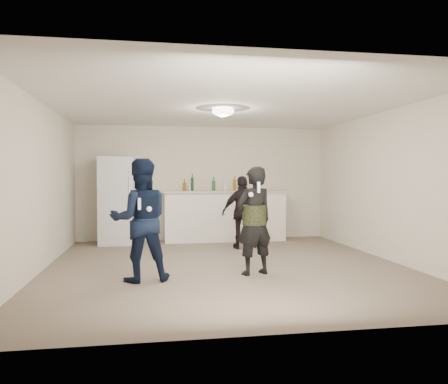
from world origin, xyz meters
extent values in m
plane|color=#6B5B4C|center=(0.00, 0.00, 0.00)|extent=(6.00, 6.00, 0.00)
plane|color=silver|center=(0.00, 0.00, 2.50)|extent=(6.00, 6.00, 0.00)
plane|color=beige|center=(0.00, 3.00, 1.25)|extent=(6.00, 0.00, 6.00)
plane|color=beige|center=(0.00, -3.00, 1.25)|extent=(6.00, 0.00, 6.00)
plane|color=beige|center=(-2.75, 0.00, 1.25)|extent=(0.00, 6.00, 6.00)
plane|color=beige|center=(2.75, 0.00, 1.25)|extent=(0.00, 6.00, 6.00)
cube|color=white|center=(0.43, 2.67, 0.53)|extent=(2.60, 0.56, 1.05)
cube|color=beige|center=(0.43, 2.67, 1.07)|extent=(2.68, 0.64, 0.04)
cube|color=silver|center=(-1.86, 2.60, 0.90)|extent=(0.70, 0.70, 1.80)
cylinder|color=#B3B3B8|center=(-1.58, 2.23, 1.30)|extent=(0.02, 0.02, 0.60)
ellipsoid|color=white|center=(0.00, 0.30, 2.45)|extent=(0.36, 0.36, 0.16)
cylinder|color=silver|center=(-0.32, 2.82, 1.18)|extent=(0.08, 0.08, 0.17)
imported|color=#0E1C3C|center=(-1.30, -0.78, 0.82)|extent=(0.87, 0.72, 1.64)
imported|color=black|center=(0.30, -0.65, 0.77)|extent=(0.65, 0.53, 1.54)
cylinder|color=#2F3819|center=(0.30, -0.65, 0.85)|extent=(0.34, 0.34, 0.28)
imported|color=black|center=(0.60, 1.57, 0.70)|extent=(0.84, 0.39, 1.41)
cube|color=white|center=(-1.30, -1.06, 1.05)|extent=(0.04, 0.04, 0.15)
sphere|color=white|center=(-1.18, -1.03, 0.98)|extent=(0.07, 0.07, 0.07)
cube|color=silver|center=(0.30, -0.90, 1.25)|extent=(0.04, 0.04, 0.15)
sphere|color=silver|center=(0.20, -0.87, 1.15)|extent=(0.07, 0.07, 0.07)
cylinder|color=silver|center=(0.43, 2.62, 1.18)|extent=(0.07, 0.07, 0.18)
cylinder|color=#113D21|center=(-0.27, 2.78, 1.23)|extent=(0.06, 0.06, 0.29)
cylinder|color=#164E1C|center=(0.21, 2.81, 1.20)|extent=(0.07, 0.07, 0.22)
cylinder|color=brown|center=(-0.46, 2.50, 1.18)|extent=(0.08, 0.08, 0.18)
cylinder|color=#9A5616|center=(0.63, 2.61, 1.21)|extent=(0.07, 0.07, 0.24)
camera|label=1|loc=(-1.14, -6.67, 1.39)|focal=35.00mm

